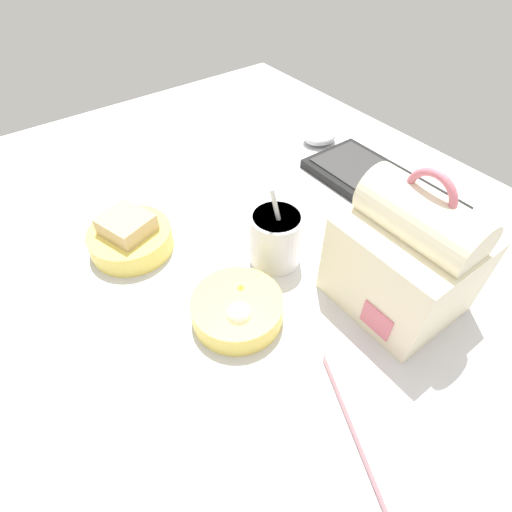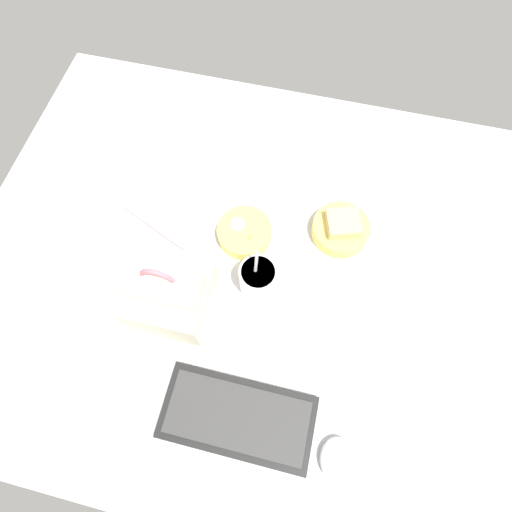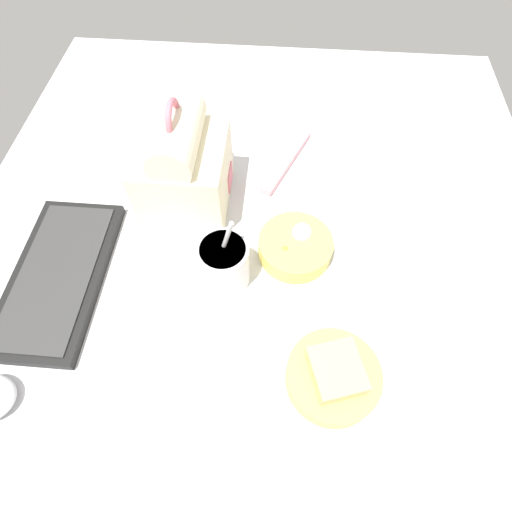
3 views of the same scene
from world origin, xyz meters
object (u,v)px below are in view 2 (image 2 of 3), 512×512
object	(u,v)px
keyboard	(238,417)
chopstick_case	(156,225)
bento_bowl_sandwich	(341,229)
bento_bowl_snacks	(244,233)
soup_cup	(258,278)
lunch_bag	(169,295)
computer_mouse	(337,459)

from	to	relation	value
keyboard	chopstick_case	world-z (taller)	keyboard
bento_bowl_sandwich	chopstick_case	world-z (taller)	bento_bowl_sandwich
bento_bowl_sandwich	chopstick_case	xyz separation A→B (cm)	(44.07, 8.53, -1.69)
keyboard	bento_bowl_snacks	distance (cm)	40.95
bento_bowl_sandwich	chopstick_case	distance (cm)	44.93
bento_bowl_snacks	keyboard	bearing A→B (deg)	102.17
keyboard	soup_cup	size ratio (longest dim) A/B	2.02
lunch_bag	bento_bowl_snacks	xyz separation A→B (cm)	(-10.70, -20.66, -6.66)
lunch_bag	soup_cup	xyz separation A→B (cm)	(-16.75, -9.09, -3.91)
keyboard	bento_bowl_sandwich	world-z (taller)	bento_bowl_sandwich
keyboard	computer_mouse	world-z (taller)	computer_mouse
computer_mouse	chopstick_case	world-z (taller)	computer_mouse
chopstick_case	keyboard	bearing A→B (deg)	128.99
bento_bowl_snacks	chopstick_case	size ratio (longest dim) A/B	0.69
soup_cup	bento_bowl_snacks	distance (cm)	13.34
keyboard	lunch_bag	distance (cm)	28.41
bento_bowl_snacks	chopstick_case	world-z (taller)	bento_bowl_snacks
lunch_bag	bento_bowl_snacks	world-z (taller)	lunch_bag
soup_cup	lunch_bag	bearing A→B (deg)	28.50
soup_cup	chopstick_case	xyz separation A→B (cm)	(27.85, -9.16, -3.97)
lunch_bag	computer_mouse	xyz separation A→B (cm)	(-39.85, 22.15, -7.17)
keyboard	soup_cup	bearing A→B (deg)	-84.81
lunch_bag	bento_bowl_sandwich	distance (cm)	42.92
bento_bowl_sandwich	chopstick_case	bearing A→B (deg)	10.96
computer_mouse	soup_cup	bearing A→B (deg)	-53.51
soup_cup	computer_mouse	bearing A→B (deg)	126.49
bento_bowl_snacks	computer_mouse	xyz separation A→B (cm)	(-29.15, 42.80, -0.50)
keyboard	lunch_bag	bearing A→B (deg)	-45.04
chopstick_case	bento_bowl_snacks	bearing A→B (deg)	-173.70
keyboard	computer_mouse	size ratio (longest dim) A/B	3.89
bento_bowl_sandwich	computer_mouse	distance (cm)	49.42
bento_bowl_sandwich	bento_bowl_snacks	size ratio (longest dim) A/B	1.05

